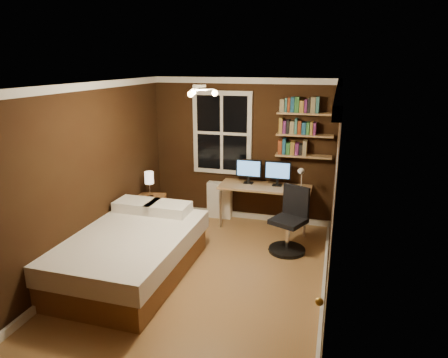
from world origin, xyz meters
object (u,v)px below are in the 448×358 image
(desk, at_px, (265,189))
(desk_lamp, at_px, (301,179))
(monitor_left, at_px, (249,171))
(office_chair, at_px, (290,227))
(bed, at_px, (127,252))
(radiator, at_px, (220,200))
(bedside_lamp, at_px, (149,184))
(monitor_right, at_px, (278,174))
(nightstand, at_px, (151,213))

(desk, distance_m, desk_lamp, 0.69)
(monitor_left, relative_size, office_chair, 0.45)
(bed, xyz_separation_m, desk, (1.47, 2.10, 0.35))
(radiator, height_order, desk_lamp, desk_lamp)
(bedside_lamp, relative_size, monitor_right, 0.98)
(radiator, relative_size, monitor_left, 1.49)
(bedside_lamp, distance_m, desk, 1.94)
(radiator, relative_size, desk, 0.43)
(office_chair, bearing_deg, bedside_lamp, -160.38)
(radiator, distance_m, desk, 0.94)
(radiator, distance_m, office_chair, 1.72)
(desk_lamp, bearing_deg, monitor_right, 149.54)
(radiator, bearing_deg, desk, -12.58)
(nightstand, xyz_separation_m, desk, (1.84, 0.61, 0.39))
(nightstand, xyz_separation_m, monitor_left, (1.54, 0.69, 0.66))
(desk, xyz_separation_m, monitor_right, (0.20, 0.08, 0.27))
(bed, height_order, radiator, bed)
(radiator, height_order, monitor_left, monitor_left)
(desk_lamp, bearing_deg, nightstand, -169.62)
(monitor_left, height_order, office_chair, monitor_left)
(monitor_left, relative_size, desk_lamp, 1.01)
(monitor_right, height_order, desk_lamp, desk_lamp)
(bed, height_order, bedside_lamp, bedside_lamp)
(nightstand, bearing_deg, monitor_left, 11.97)
(nightstand, distance_m, radiator, 1.27)
(nightstand, bearing_deg, radiator, 27.10)
(monitor_right, bearing_deg, monitor_left, 180.00)
(desk, bearing_deg, bedside_lamp, -161.56)
(monitor_right, distance_m, desk_lamp, 0.48)
(nightstand, distance_m, office_chair, 2.38)
(office_chair, bearing_deg, bed, -122.80)
(radiator, bearing_deg, office_chair, -35.92)
(bed, xyz_separation_m, radiator, (0.61, 2.29, 0.01))
(monitor_left, distance_m, monitor_right, 0.50)
(bed, height_order, monitor_right, monitor_right)
(nightstand, relative_size, bedside_lamp, 1.31)
(radiator, height_order, monitor_right, monitor_right)
(bedside_lamp, bearing_deg, desk, 18.44)
(bedside_lamp, bearing_deg, monitor_right, 18.74)
(bed, height_order, monitor_left, monitor_left)
(bed, distance_m, monitor_left, 2.55)
(monitor_left, distance_m, desk_lamp, 0.94)
(radiator, xyz_separation_m, monitor_left, (0.55, -0.11, 0.61))
(bed, bearing_deg, monitor_right, 53.00)
(monitor_right, distance_m, office_chair, 1.11)
(nightstand, height_order, desk, desk)
(desk, distance_m, monitor_left, 0.42)
(desk, bearing_deg, radiator, 167.42)
(nightstand, xyz_separation_m, desk_lamp, (2.45, 0.45, 0.67))
(bed, height_order, office_chair, office_chair)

